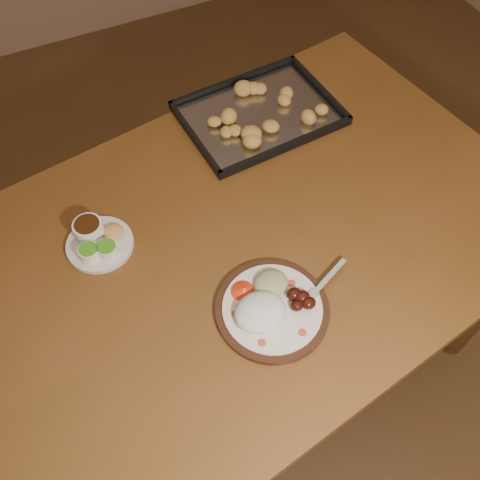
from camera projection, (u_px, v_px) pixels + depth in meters
name	position (u px, v px, depth m)	size (l,w,h in m)	color
ground	(257.00, 349.00, 1.87)	(4.00, 4.00, 0.00)	#522F1C
dining_table	(226.00, 269.00, 1.29)	(1.63, 1.14, 0.75)	brown
dinner_plate	(269.00, 307.00, 1.11)	(0.32, 0.24, 0.06)	#32170E
condiment_saucer	(97.00, 241.00, 1.20)	(0.15, 0.15, 0.05)	beige
baking_tray	(259.00, 113.00, 1.43)	(0.42, 0.32, 0.04)	black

